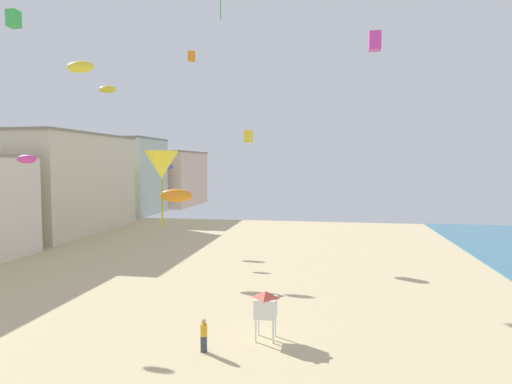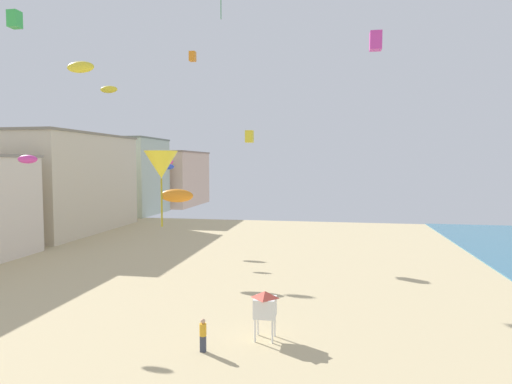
% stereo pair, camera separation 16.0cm
% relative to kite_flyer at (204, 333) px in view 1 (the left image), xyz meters
% --- Properties ---
extents(boardwalk_hotel_mid, '(12.50, 20.88, 13.13)m').
position_rel_kite_flyer_xyz_m(boardwalk_hotel_mid, '(-30.10, 32.89, 5.65)').
color(boardwalk_hotel_mid, beige).
rests_on(boardwalk_hotel_mid, ground).
extents(boardwalk_hotel_far, '(10.43, 12.80, 13.71)m').
position_rel_kite_flyer_xyz_m(boardwalk_hotel_far, '(-30.10, 53.34, 5.94)').
color(boardwalk_hotel_far, '#B7C6B2').
rests_on(boardwalk_hotel_far, ground).
extents(boardwalk_hotel_distant, '(14.64, 18.86, 11.74)m').
position_rel_kite_flyer_xyz_m(boardwalk_hotel_distant, '(-30.10, 70.37, 4.96)').
color(boardwalk_hotel_distant, beige).
rests_on(boardwalk_hotel_distant, ground).
extents(kite_flyer, '(0.34, 0.34, 1.64)m').
position_rel_kite_flyer_xyz_m(kite_flyer, '(0.00, 0.00, 0.00)').
color(kite_flyer, '#383D4C').
rests_on(kite_flyer, ground).
extents(lifeguard_stand, '(1.10, 1.10, 2.55)m').
position_rel_kite_flyer_xyz_m(lifeguard_stand, '(2.73, 2.03, 0.92)').
color(lifeguard_stand, white).
rests_on(lifeguard_stand, ground).
extents(kite_blue_parafoil, '(1.50, 0.42, 0.58)m').
position_rel_kite_flyer_xyz_m(kite_blue_parafoil, '(-10.52, 22.07, 7.89)').
color(kite_blue_parafoil, blue).
extents(kite_yellow_box, '(0.79, 0.79, 1.25)m').
position_rel_kite_flyer_xyz_m(kite_yellow_box, '(-2.39, 24.21, 10.99)').
color(kite_yellow_box, yellow).
extents(kite_green_box, '(0.72, 0.72, 1.12)m').
position_rel_kite_flyer_xyz_m(kite_green_box, '(-15.26, 6.96, 17.99)').
color(kite_green_box, green).
extents(kite_magenta_box, '(0.97, 0.97, 1.52)m').
position_rel_kite_flyer_xyz_m(kite_magenta_box, '(9.50, 18.13, 18.40)').
color(kite_magenta_box, '#DB3D9E').
extents(kite_orange_parafoil, '(2.86, 0.79, 1.11)m').
position_rel_kite_flyer_xyz_m(kite_orange_parafoil, '(-6.67, 14.44, 5.55)').
color(kite_orange_parafoil, orange).
extents(kite_yellow_delta, '(1.76, 1.76, 4.00)m').
position_rel_kite_flyer_xyz_m(kite_yellow_delta, '(-2.76, 1.78, 8.16)').
color(kite_yellow_delta, yellow).
extents(kite_magenta_parafoil, '(1.41, 0.39, 0.55)m').
position_rel_kite_flyer_xyz_m(kite_magenta_parafoil, '(-13.11, 4.98, 8.50)').
color(kite_magenta_parafoil, '#DB3D9E').
extents(kite_magenta_parafoil_2, '(2.09, 0.58, 0.81)m').
position_rel_kite_flyer_xyz_m(kite_magenta_parafoil_2, '(-12.57, 26.44, 8.42)').
color(kite_magenta_parafoil_2, '#DB3D9E').
extents(kite_yellow_parafoil, '(1.91, 0.53, 0.74)m').
position_rel_kite_flyer_xyz_m(kite_yellow_parafoil, '(-16.88, 22.29, 15.89)').
color(kite_yellow_parafoil, yellow).
extents(kite_orange_box, '(0.59, 0.59, 0.92)m').
position_rel_kite_flyer_xyz_m(kite_orange_box, '(-7.21, 20.56, 18.43)').
color(kite_orange_box, orange).
extents(kite_yellow_parafoil_2, '(1.86, 0.52, 0.72)m').
position_rel_kite_flyer_xyz_m(kite_yellow_parafoil_2, '(-9.69, 5.71, 14.31)').
color(kite_yellow_parafoil_2, yellow).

